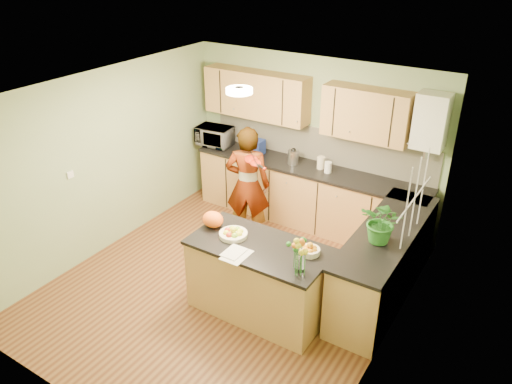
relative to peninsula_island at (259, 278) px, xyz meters
The scene contains 28 objects.
floor 0.76m from the peninsula_island, 161.37° to the left, with size 4.50×4.50×0.00m, color #532B17.
ceiling 2.13m from the peninsula_island, 161.37° to the left, with size 4.00×4.50×0.02m, color silver.
wall_back 2.63m from the peninsula_island, 103.19° to the left, with size 4.00×0.02×2.50m, color #87A173.
wall_front 2.28m from the peninsula_island, 105.56° to the right, with size 4.00×0.02×2.50m, color #87A173.
wall_left 2.70m from the peninsula_island, behind, with size 0.02×4.50×2.50m, color #87A173.
wall_right 1.64m from the peninsula_island, ahead, with size 0.02×4.50×2.50m, color #87A173.
back_counter 2.19m from the peninsula_island, 102.44° to the left, with size 3.64×0.62×0.94m.
right_counter 1.54m from the peninsula_island, 42.79° to the left, with size 0.62×2.24×0.94m.
splashback 2.58m from the peninsula_island, 101.02° to the left, with size 3.60×0.02×0.52m, color beige.
upper_cabinets 2.77m from the peninsula_island, 108.23° to the left, with size 3.20×0.34×0.70m.
boiler 2.93m from the peninsula_island, 63.72° to the left, with size 0.40×0.30×0.86m.
window_right 1.96m from the peninsula_island, 29.18° to the left, with size 0.01×1.30×1.05m.
light_switch 2.72m from the peninsula_island, behind, with size 0.02×0.09×0.09m, color white.
ceiling_lamp 2.14m from the peninsula_island, 139.27° to the left, with size 0.30×0.30×0.07m.
peninsula_island is the anchor object (origin of this frame).
fruit_dish 0.61m from the peninsula_island, behind, with size 0.33×0.33×0.11m.
orange_bowl 0.76m from the peninsula_island, 15.26° to the left, with size 0.22×0.22×0.13m.
flower_vase 0.99m from the peninsula_island, 16.70° to the right, with size 0.25×0.25×0.47m.
orange_bag 0.87m from the peninsula_island, behind, with size 0.26×0.22×0.19m, color #FF6215.
papers 0.56m from the peninsula_island, 108.43° to the right, with size 0.24×0.33×0.01m, color silver.
violinist 1.67m from the peninsula_island, 127.70° to the left, with size 0.63×0.41×1.73m, color #DFA088.
violin 1.61m from the peninsula_island, 126.67° to the left, with size 0.60×0.24×0.12m, color #520A05, non-canonical shape.
microwave 3.09m from the peninsula_island, 135.88° to the left, with size 0.56×0.38×0.31m, color white.
blue_box 2.65m from the peninsula_island, 123.61° to the left, with size 0.29×0.21×0.23m, color navy.
kettle 2.32m from the peninsula_island, 108.91° to the left, with size 0.16×0.16×0.30m.
jar_cream 2.29m from the peninsula_island, 97.89° to the left, with size 0.12×0.12×0.18m, color beige.
jar_white 2.19m from the peninsula_island, 94.16° to the left, with size 0.10×0.10×0.16m, color white.
potted_plant 1.54m from the peninsula_island, 33.33° to the left, with size 0.46×0.40×0.51m, color #2A7426.
Camera 1 is at (3.04, -4.16, 3.96)m, focal length 35.00 mm.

